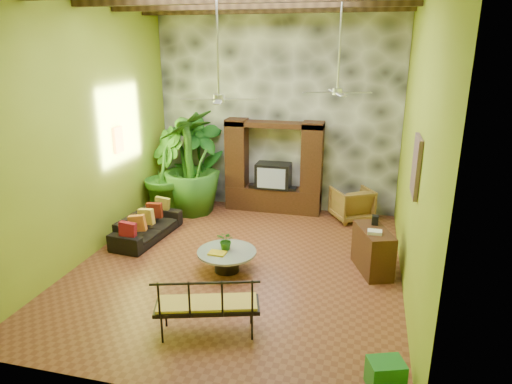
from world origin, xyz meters
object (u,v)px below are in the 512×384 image
(tall_plant_c, at_px, (190,162))
(side_console, at_px, (373,250))
(wicker_armchair, at_px, (352,204))
(sofa, at_px, (147,226))
(entertainment_center, at_px, (274,174))
(green_bin, at_px, (386,374))
(ceiling_fan_back, at_px, (338,80))
(coffee_table, at_px, (227,258))
(tall_plant_b, at_px, (164,172))
(tall_plant_a, at_px, (200,161))
(iron_bench, at_px, (205,303))
(ceiling_fan_front, at_px, (219,86))

(tall_plant_c, bearing_deg, side_console, -25.97)
(wicker_armchair, relative_size, tall_plant_c, 0.34)
(sofa, bearing_deg, entertainment_center, -38.32)
(sofa, height_order, green_bin, sofa)
(tall_plant_c, bearing_deg, entertainment_center, 17.38)
(entertainment_center, relative_size, sofa, 1.28)
(ceiling_fan_back, height_order, coffee_table, ceiling_fan_back)
(entertainment_center, height_order, ceiling_fan_back, ceiling_fan_back)
(tall_plant_b, height_order, green_bin, tall_plant_b)
(sofa, relative_size, wicker_armchair, 2.15)
(tall_plant_b, relative_size, coffee_table, 1.94)
(entertainment_center, bearing_deg, tall_plant_c, -162.62)
(wicker_armchair, relative_size, tall_plant_a, 0.36)
(sofa, bearing_deg, iron_bench, -135.43)
(entertainment_center, height_order, tall_plant_a, tall_plant_a)
(entertainment_center, xyz_separation_m, ceiling_fan_front, (-0.20, -3.54, 2.44))
(ceiling_fan_back, bearing_deg, tall_plant_c, 159.65)
(ceiling_fan_back, height_order, sofa, ceiling_fan_back)
(tall_plant_b, xyz_separation_m, green_bin, (5.21, -4.99, -0.88))
(sofa, height_order, side_console, side_console)
(ceiling_fan_front, relative_size, coffee_table, 1.69)
(tall_plant_a, xyz_separation_m, side_console, (4.35, -2.62, -0.79))
(wicker_armchair, xyz_separation_m, tall_plant_c, (-3.92, -0.45, 0.89))
(tall_plant_c, height_order, side_console, tall_plant_c)
(tall_plant_a, height_order, tall_plant_c, tall_plant_c)
(ceiling_fan_front, distance_m, wicker_armchair, 5.01)
(ceiling_fan_front, xyz_separation_m, wicker_armchair, (2.16, 3.37, -3.01))
(tall_plant_b, xyz_separation_m, tall_plant_c, (0.59, 0.26, 0.22))
(entertainment_center, bearing_deg, ceiling_fan_front, -93.24)
(ceiling_fan_back, bearing_deg, sofa, -173.30)
(iron_bench, bearing_deg, tall_plant_c, 96.75)
(iron_bench, distance_m, side_console, 3.52)
(tall_plant_c, bearing_deg, coffee_table, -57.29)
(wicker_armchair, relative_size, side_console, 0.84)
(tall_plant_b, bearing_deg, tall_plant_a, 47.07)
(tall_plant_b, relative_size, tall_plant_c, 0.83)
(ceiling_fan_front, relative_size, sofa, 0.99)
(green_bin, bearing_deg, tall_plant_b, 136.20)
(sofa, height_order, tall_plant_c, tall_plant_c)
(entertainment_center, xyz_separation_m, tall_plant_c, (-1.96, -0.61, 0.32))
(iron_bench, height_order, green_bin, iron_bench)
(ceiling_fan_front, relative_size, iron_bench, 1.18)
(tall_plant_c, bearing_deg, ceiling_fan_back, -20.35)
(tall_plant_b, xyz_separation_m, side_console, (5.03, -1.90, -0.65))
(wicker_armchair, bearing_deg, iron_bench, 40.78)
(tall_plant_a, xyz_separation_m, tall_plant_c, (-0.08, -0.46, 0.09))
(ceiling_fan_back, relative_size, side_console, 1.79)
(entertainment_center, height_order, side_console, entertainment_center)
(tall_plant_b, distance_m, iron_bench, 5.32)
(entertainment_center, distance_m, tall_plant_c, 2.08)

